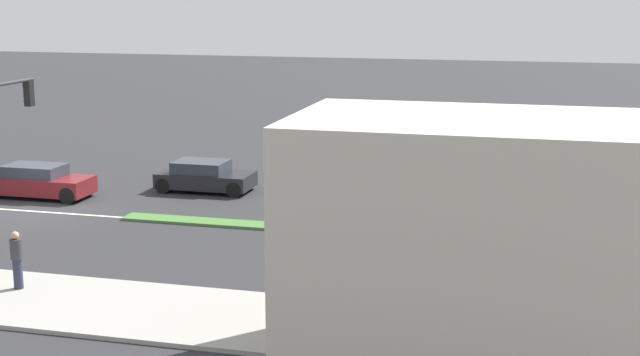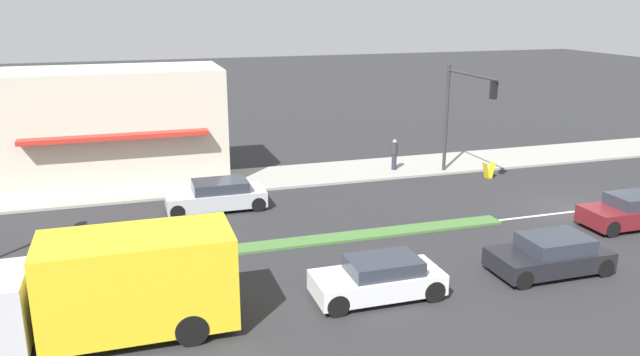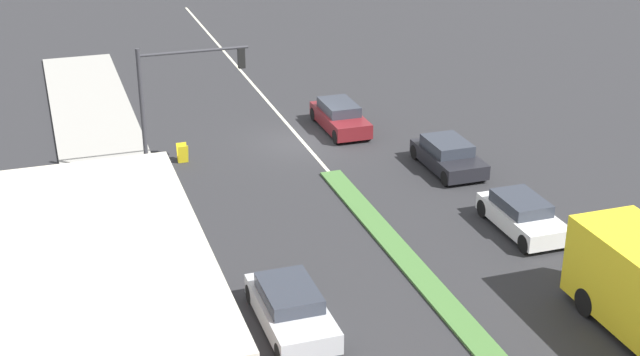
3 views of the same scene
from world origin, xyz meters
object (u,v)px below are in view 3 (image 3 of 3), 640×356
traffic_signal_main (176,89)px  van_white (522,215)px  pedestrian (134,185)px  sedan_silver (291,308)px  sedan_dark (448,156)px  sedan_maroon (340,117)px  warning_aframe_sign (183,153)px

traffic_signal_main → van_white: traffic_signal_main is taller
pedestrian → sedan_silver: size_ratio=0.39×
sedan_dark → sedan_maroon: sedan_maroon is taller
sedan_silver → sedan_dark: (-10.00, -9.77, -0.01)m
traffic_signal_main → sedan_maroon: (-8.32, -3.37, -3.25)m
sedan_dark → sedan_maroon: bearing=-65.4°
pedestrian → sedan_silver: (-3.41, 9.99, -0.36)m
pedestrian → sedan_silver: bearing=108.8°
pedestrian → van_white: pedestrian is taller
sedan_dark → sedan_maroon: size_ratio=0.94×
sedan_maroon → sedan_dark: bearing=114.6°
pedestrian → sedan_silver: pedestrian is taller
warning_aframe_sign → sedan_dark: sedan_dark is taller
sedan_silver → van_white: 10.60m
sedan_silver → sedan_dark: bearing=-135.7°
pedestrian → warning_aframe_sign: (-2.63, -4.15, -0.56)m
pedestrian → van_white: 14.89m
pedestrian → warning_aframe_sign: size_ratio=1.97×
sedan_maroon → van_white: 12.68m
traffic_signal_main → sedan_silver: traffic_signal_main is taller
warning_aframe_sign → sedan_silver: bearing=93.2°
warning_aframe_sign → van_white: 15.13m
traffic_signal_main → pedestrian: bearing=47.9°
warning_aframe_sign → sedan_maroon: bearing=-167.6°
traffic_signal_main → warning_aframe_sign: (-0.35, -1.62, -3.47)m
warning_aframe_sign → sedan_dark: (-10.78, 4.36, 0.19)m
traffic_signal_main → sedan_silver: bearing=95.1°
sedan_dark → sedan_silver: bearing=44.3°
sedan_silver → traffic_signal_main: bearing=-84.9°
pedestrian → van_white: bearing=154.3°
warning_aframe_sign → sedan_silver: sedan_silver is taller
warning_aframe_sign → sedan_silver: size_ratio=0.20×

